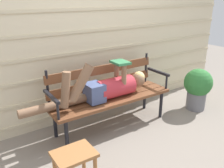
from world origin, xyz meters
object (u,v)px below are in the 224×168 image
object	(u,v)px
reclining_person	(106,87)
footstool	(74,161)
potted_plant	(198,87)
park_bench	(109,92)

from	to	relation	value
reclining_person	footstool	distance (m)	1.11
reclining_person	potted_plant	bearing A→B (deg)	-10.55
reclining_person	footstool	xyz separation A→B (m)	(-0.79, -0.73, -0.28)
park_bench	potted_plant	xyz separation A→B (m)	(1.36, -0.34, -0.11)
park_bench	potted_plant	size ratio (longest dim) A/B	2.58
footstool	potted_plant	world-z (taller)	potted_plant
reclining_person	footstool	bearing A→B (deg)	-137.21
footstool	potted_plant	bearing A→B (deg)	11.60
potted_plant	park_bench	bearing A→B (deg)	166.02
reclining_person	potted_plant	world-z (taller)	reclining_person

